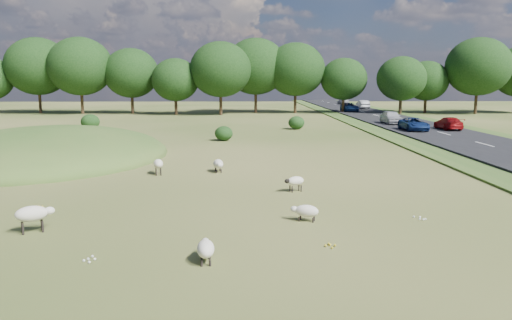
% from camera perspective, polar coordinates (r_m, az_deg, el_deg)
% --- Properties ---
extents(ground, '(160.00, 160.00, 0.00)m').
position_cam_1_polar(ground, '(42.19, -3.24, 2.09)').
color(ground, '#2D4816').
rests_on(ground, ground).
extents(mound, '(16.00, 20.00, 4.00)m').
position_cam_1_polar(mound, '(36.76, -22.70, 0.35)').
color(mound, '#33561E').
rests_on(mound, ground).
extents(road, '(8.00, 150.00, 0.25)m').
position_cam_1_polar(road, '(55.32, 18.33, 3.45)').
color(road, black).
rests_on(road, ground).
extents(treeline, '(96.28, 14.66, 11.70)m').
position_cam_1_polar(treeline, '(77.34, -3.23, 10.16)').
color(treeline, black).
rests_on(treeline, ground).
extents(shrubs, '(23.65, 12.29, 1.59)m').
position_cam_1_polar(shrubs, '(51.05, -8.35, 4.05)').
color(shrubs, black).
rests_on(shrubs, ground).
extents(sheep_0, '(0.70, 1.23, 0.86)m').
position_cam_1_polar(sheep_0, '(27.94, -11.12, -0.43)').
color(sheep_0, beige).
rests_on(sheep_0, ground).
extents(sheep_1, '(1.04, 0.75, 0.73)m').
position_cam_1_polar(sheep_1, '(23.27, 4.49, -2.42)').
color(sheep_1, beige).
rests_on(sheep_1, ground).
extents(sheep_2, '(1.11, 0.73, 0.62)m').
position_cam_1_polar(sheep_2, '(18.55, 5.73, -5.81)').
color(sheep_2, beige).
rests_on(sheep_2, ground).
extents(sheep_3, '(0.71, 1.30, 0.73)m').
position_cam_1_polar(sheep_3, '(28.25, -4.33, -0.47)').
color(sheep_3, beige).
rests_on(sheep_3, ground).
extents(sheep_4, '(1.33, 0.98, 0.93)m').
position_cam_1_polar(sheep_4, '(18.68, -24.15, -5.65)').
color(sheep_4, beige).
rests_on(sheep_4, ground).
extents(sheep_5, '(0.57, 1.15, 0.65)m').
position_cam_1_polar(sheep_5, '(14.48, -5.78, -10.03)').
color(sheep_5, beige).
rests_on(sheep_5, ground).
extents(car_1, '(1.77, 4.39, 1.50)m').
position_cam_1_polar(car_1, '(58.86, 15.19, 4.76)').
color(car_1, silver).
rests_on(car_1, road).
extents(car_2, '(2.05, 4.44, 1.23)m').
position_cam_1_polar(car_2, '(51.57, 17.59, 3.93)').
color(car_2, navy).
rests_on(car_2, road).
extents(car_3, '(1.54, 4.40, 1.45)m').
position_cam_1_polar(car_3, '(88.46, 12.11, 6.22)').
color(car_3, '#B2B5BA').
rests_on(car_3, road).
extents(car_4, '(1.73, 4.27, 1.24)m').
position_cam_1_polar(car_4, '(53.72, 21.14, 3.94)').
color(car_4, maroon).
rests_on(car_4, road).
extents(car_6, '(2.25, 4.87, 1.35)m').
position_cam_1_polar(car_6, '(80.70, 10.64, 5.97)').
color(car_6, navy).
rests_on(car_6, road).
extents(car_7, '(1.84, 4.52, 1.31)m').
position_cam_1_polar(car_7, '(105.16, 9.95, 6.67)').
color(car_7, silver).
rests_on(car_7, road).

